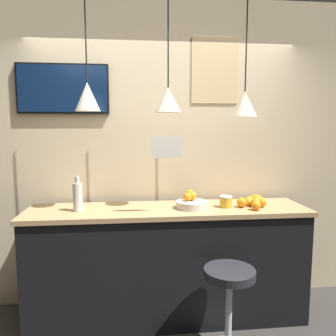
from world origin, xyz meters
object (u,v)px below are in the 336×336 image
object	(u,v)px
fruit_bowl	(191,202)
juice_bottle	(78,196)
bar_stool	(229,294)
mounted_tv	(63,89)
spread_jar	(226,202)

from	to	relation	value
fruit_bowl	juice_bottle	size ratio (longest dim) A/B	0.93
bar_stool	juice_bottle	bearing A→B (deg)	156.43
fruit_bowl	bar_stool	bearing A→B (deg)	-69.24
juice_bottle	mounted_tv	xyz separation A→B (m)	(-0.16, 0.37, 0.92)
mounted_tv	fruit_bowl	bearing A→B (deg)	-17.95
juice_bottle	mounted_tv	size ratio (longest dim) A/B	0.36
bar_stool	spread_jar	bearing A→B (deg)	77.91
spread_jar	bar_stool	bearing A→B (deg)	-102.09
bar_stool	fruit_bowl	size ratio (longest dim) A/B	2.46
juice_bottle	spread_jar	bearing A→B (deg)	-0.00
spread_jar	mounted_tv	distance (m)	1.78
bar_stool	spread_jar	xyz separation A→B (m)	(0.11, 0.51, 0.58)
bar_stool	juice_bottle	xyz separation A→B (m)	(-1.16, 0.51, 0.66)
juice_bottle	mounted_tv	world-z (taller)	mounted_tv
bar_stool	spread_jar	world-z (taller)	spread_jar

